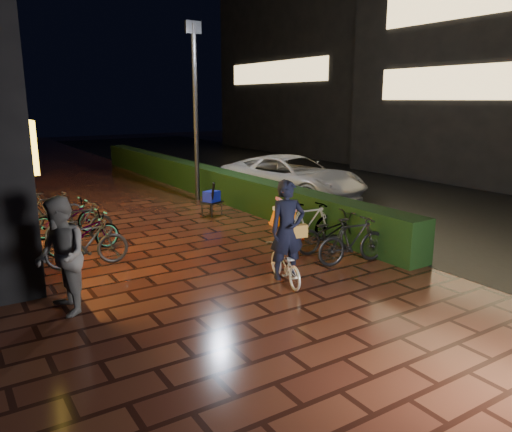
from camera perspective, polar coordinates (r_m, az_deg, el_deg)
ground at (r=10.24m, az=-2.57°, el=-6.13°), size 80.00×80.00×0.00m
asphalt_road at (r=19.53m, az=13.14°, el=2.90°), size 11.00×60.00×0.01m
hedge at (r=18.51m, az=-6.17°, el=4.17°), size 0.70×20.00×1.00m
bystander_person at (r=8.49m, az=-21.39°, el=-4.33°), size 0.77×0.97×1.93m
van at (r=17.33m, az=4.10°, el=4.43°), size 3.82×5.81×1.48m
far_buildings at (r=28.62m, az=19.14°, el=18.74°), size 9.08×31.00×14.00m
lamp_post_hedge at (r=16.89m, az=-6.95°, el=12.47°), size 0.55×0.16×5.80m
lamp_post_sf at (r=16.62m, az=-27.12°, el=10.39°), size 0.51×0.24×5.41m
cyclist at (r=9.29m, az=3.48°, el=-3.43°), size 0.79×1.45×1.98m
traffic_barrier at (r=13.10m, az=3.39°, el=-0.08°), size 0.98×1.88×0.77m
cart_assembly at (r=14.77m, az=-5.09°, el=2.09°), size 0.70×0.76×1.07m
parked_bikes_storefront at (r=12.61m, az=-20.25°, el=-0.95°), size 2.01×4.22×1.01m
parked_bikes_hedge at (r=11.32m, az=8.38°, el=-1.80°), size 1.92×2.35×1.01m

